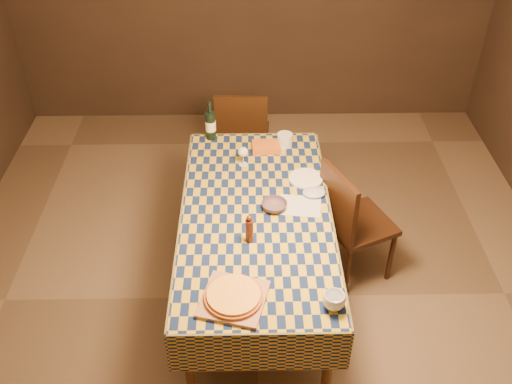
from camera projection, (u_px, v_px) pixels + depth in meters
room at (256, 134)px, 3.17m from camera, size 5.00×5.10×2.70m
dining_table at (256, 223)px, 3.57m from camera, size 0.94×1.84×0.77m
cutting_board at (234, 299)px, 2.97m from camera, size 0.40×0.40×0.02m
pizza at (234, 296)px, 2.96m from camera, size 0.34×0.34×0.03m
pepper_mill at (249, 229)px, 3.28m from camera, size 0.05×0.05×0.19m
bowl at (274, 206)px, 3.55m from camera, size 0.17×0.17×0.05m
wine_glass at (243, 153)px, 3.87m from camera, size 0.07×0.07×0.14m
wine_bottle at (211, 125)px, 4.13m from camera, size 0.09×0.09×0.30m
deli_tub at (285, 140)px, 4.10m from camera, size 0.14×0.14×0.09m
takeout_container at (266, 147)px, 4.06m from camera, size 0.20×0.15×0.05m
white_plate at (306, 178)px, 3.80m from camera, size 0.24×0.24×0.01m
tumbler at (334, 301)px, 2.92m from camera, size 0.13×0.13×0.09m
flour_patch at (300, 206)px, 3.58m from camera, size 0.29×0.24×0.00m
flour_bag at (314, 193)px, 3.66m from camera, size 0.18×0.15×0.04m
chair_far at (242, 133)px, 4.71m from camera, size 0.45×0.46×0.93m
chair_right at (350, 219)px, 3.86m from camera, size 0.56×0.56×0.93m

